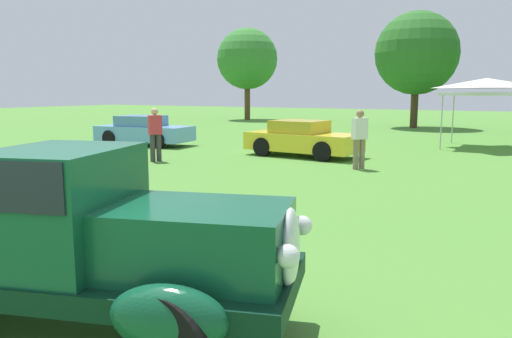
{
  "coord_description": "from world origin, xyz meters",
  "views": [
    {
      "loc": [
        3.57,
        -2.6,
        2.2
      ],
      "look_at": [
        -0.07,
        3.78,
        1.07
      ],
      "focal_mm": 35.42,
      "sensor_mm": 36.0,
      "label": 1
    }
  ],
  "objects_px": {
    "feature_pickup_truck": "(56,238)",
    "spectator_near_truck": "(155,133)",
    "show_car_yellow": "(302,139)",
    "spectator_between_cars": "(359,137)",
    "show_car_skyblue": "(144,131)",
    "canopy_tent_left_field": "(487,86)"
  },
  "relations": [
    {
      "from": "feature_pickup_truck",
      "to": "spectator_near_truck",
      "type": "bearing_deg",
      "value": 126.36
    },
    {
      "from": "show_car_yellow",
      "to": "spectator_between_cars",
      "type": "distance_m",
      "value": 3.23
    },
    {
      "from": "show_car_skyblue",
      "to": "show_car_yellow",
      "type": "height_order",
      "value": "same"
    },
    {
      "from": "show_car_skyblue",
      "to": "canopy_tent_left_field",
      "type": "bearing_deg",
      "value": 25.32
    },
    {
      "from": "feature_pickup_truck",
      "to": "canopy_tent_left_field",
      "type": "relative_size",
      "value": 1.56
    },
    {
      "from": "feature_pickup_truck",
      "to": "spectator_near_truck",
      "type": "xyz_separation_m",
      "value": [
        -6.81,
        9.25,
        0.04
      ]
    },
    {
      "from": "show_car_yellow",
      "to": "spectator_near_truck",
      "type": "xyz_separation_m",
      "value": [
        -3.48,
        -3.48,
        0.32
      ]
    },
    {
      "from": "feature_pickup_truck",
      "to": "spectator_near_truck",
      "type": "relative_size",
      "value": 2.79
    },
    {
      "from": "show_car_skyblue",
      "to": "feature_pickup_truck",
      "type": "bearing_deg",
      "value": -50.63
    },
    {
      "from": "feature_pickup_truck",
      "to": "spectator_between_cars",
      "type": "height_order",
      "value": "feature_pickup_truck"
    },
    {
      "from": "spectator_between_cars",
      "to": "canopy_tent_left_field",
      "type": "xyz_separation_m",
      "value": [
        2.5,
        7.66,
        1.51
      ]
    },
    {
      "from": "feature_pickup_truck",
      "to": "spectator_between_cars",
      "type": "xyz_separation_m",
      "value": [
        -0.7,
        10.87,
        0.04
      ]
    },
    {
      "from": "feature_pickup_truck",
      "to": "spectator_between_cars",
      "type": "distance_m",
      "value": 10.89
    },
    {
      "from": "spectator_near_truck",
      "to": "spectator_between_cars",
      "type": "xyz_separation_m",
      "value": [
        6.11,
        1.61,
        0.0
      ]
    },
    {
      "from": "feature_pickup_truck",
      "to": "canopy_tent_left_field",
      "type": "bearing_deg",
      "value": 84.47
    },
    {
      "from": "feature_pickup_truck",
      "to": "show_car_skyblue",
      "type": "distance_m",
      "value": 16.48
    },
    {
      "from": "feature_pickup_truck",
      "to": "spectator_between_cars",
      "type": "bearing_deg",
      "value": 93.69
    },
    {
      "from": "feature_pickup_truck",
      "to": "canopy_tent_left_field",
      "type": "xyz_separation_m",
      "value": [
        1.79,
        18.53,
        1.55
      ]
    },
    {
      "from": "spectator_between_cars",
      "to": "canopy_tent_left_field",
      "type": "height_order",
      "value": "canopy_tent_left_field"
    },
    {
      "from": "spectator_near_truck",
      "to": "spectator_between_cars",
      "type": "bearing_deg",
      "value": 14.8
    },
    {
      "from": "show_car_skyblue",
      "to": "spectator_between_cars",
      "type": "height_order",
      "value": "spectator_between_cars"
    },
    {
      "from": "show_car_skyblue",
      "to": "spectator_near_truck",
      "type": "xyz_separation_m",
      "value": [
        3.64,
        -3.48,
        0.31
      ]
    }
  ]
}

